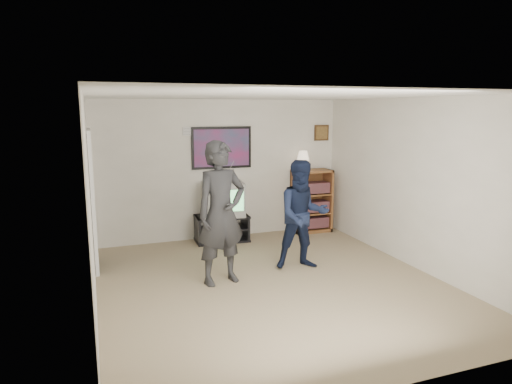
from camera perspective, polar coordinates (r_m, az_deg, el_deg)
room_shell at (r=6.25m, az=1.01°, el=0.34°), size 4.51×5.00×2.51m
media_stand at (r=8.20m, az=-4.31°, el=-4.52°), size 0.96×0.56×0.47m
crt_television at (r=8.09m, az=-4.14°, el=-0.86°), size 0.77×0.68×0.60m
bookshelf at (r=8.80m, az=6.94°, el=-1.11°), size 0.73×0.42×1.19m
table_lamp at (r=8.60m, az=5.90°, el=3.92°), size 0.23×0.23×0.37m
person_tall at (r=6.11m, az=-4.38°, el=-2.65°), size 0.79×0.61×1.93m
person_short at (r=6.72m, az=5.86°, el=-2.87°), size 0.88×0.74×1.61m
controller_left at (r=6.27m, az=-4.92°, el=-0.78°), size 0.04×0.12×0.03m
controller_right at (r=6.85m, az=4.60°, el=0.25°), size 0.06×0.12×0.03m
poster at (r=8.21m, az=-4.32°, el=5.54°), size 1.10×0.03×0.75m
air_vent at (r=8.07m, az=-8.15°, el=7.51°), size 0.28×0.02×0.14m
small_picture at (r=8.95m, az=8.19°, el=7.34°), size 0.30×0.03×0.30m
doorway at (r=7.13m, az=-19.82°, el=-1.07°), size 0.03×0.85×2.00m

